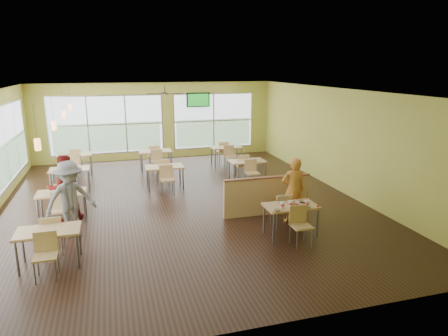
{
  "coord_description": "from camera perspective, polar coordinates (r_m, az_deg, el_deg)",
  "views": [
    {
      "loc": [
        -1.89,
        -10.92,
        3.86
      ],
      "look_at": [
        0.95,
        -1.06,
        1.23
      ],
      "focal_mm": 32.0,
      "sensor_mm": 36.0,
      "label": 1
    }
  ],
  "objects": [
    {
      "name": "wrapper_mid",
      "position": [
        9.46,
        10.0,
        -4.86
      ],
      "size": [
        0.27,
        0.26,
        0.06
      ],
      "primitive_type": "ellipsoid",
      "rotation": [
        0.0,
        0.0,
        -0.31
      ],
      "color": "olive",
      "rests_on": "main_table"
    },
    {
      "name": "ketchup_cup",
      "position": [
        9.38,
        13.29,
        -5.31
      ],
      "size": [
        0.06,
        0.06,
        0.02
      ],
      "primitive_type": "cylinder",
      "color": "#A21009",
      "rests_on": "main_table"
    },
    {
      "name": "cup_red_far",
      "position": [
        9.31,
        11.74,
        -4.95
      ],
      "size": [
        0.11,
        0.11,
        0.38
      ],
      "color": "white",
      "rests_on": "main_table"
    },
    {
      "name": "wrapper_right",
      "position": [
        9.25,
        11.92,
        -5.49
      ],
      "size": [
        0.16,
        0.16,
        0.03
      ],
      "primitive_type": "ellipsoid",
      "rotation": [
        0.0,
        0.0,
        0.37
      ],
      "color": "olive",
      "rests_on": "main_table"
    },
    {
      "name": "ceiling_fan",
      "position": [
        14.08,
        -8.45,
        10.51
      ],
      "size": [
        1.25,
        1.25,
        0.29
      ],
      "color": "#2D2119",
      "rests_on": "ceiling"
    },
    {
      "name": "wrapper_left",
      "position": [
        8.95,
        7.55,
        -5.96
      ],
      "size": [
        0.2,
        0.19,
        0.04
      ],
      "primitive_type": "ellipsoid",
      "rotation": [
        0.0,
        0.0,
        0.29
      ],
      "color": "olive",
      "rests_on": "main_table"
    },
    {
      "name": "patron_maroon",
      "position": [
        10.91,
        -21.83,
        -2.67
      ],
      "size": [
        0.97,
        0.83,
        1.71
      ],
      "primitive_type": "imported",
      "rotation": [
        0.0,
        0.0,
        3.39
      ],
      "color": "maroon",
      "rests_on": "floor"
    },
    {
      "name": "window_bays",
      "position": [
        14.22,
        -18.92,
        3.95
      ],
      "size": [
        9.24,
        10.24,
        2.38
      ],
      "color": "white",
      "rests_on": "room"
    },
    {
      "name": "cup_yellow",
      "position": [
        9.25,
        9.48,
        -5.0
      ],
      "size": [
        0.1,
        0.1,
        0.37
      ],
      "color": "white",
      "rests_on": "main_table"
    },
    {
      "name": "cup_red_near",
      "position": [
        9.29,
        10.39,
        -5.04
      ],
      "size": [
        0.08,
        0.08,
        0.3
      ],
      "color": "white",
      "rests_on": "main_table"
    },
    {
      "name": "dining_tables",
      "position": [
        13.07,
        -11.87,
        -0.24
      ],
      "size": [
        6.92,
        8.72,
        0.87
      ],
      "color": "tan",
      "rests_on": "floor"
    },
    {
      "name": "food_basket",
      "position": [
        9.58,
        11.37,
        -4.68
      ],
      "size": [
        0.23,
        0.23,
        0.05
      ],
      "color": "black",
      "rests_on": "main_table"
    },
    {
      "name": "cup_blue",
      "position": [
        9.12,
        8.33,
        -5.24
      ],
      "size": [
        0.1,
        0.1,
        0.37
      ],
      "color": "white",
      "rests_on": "main_table"
    },
    {
      "name": "man_plaid",
      "position": [
        10.18,
        9.83,
        -3.13
      ],
      "size": [
        0.64,
        0.45,
        1.67
      ],
      "primitive_type": "imported",
      "rotation": [
        0.0,
        0.0,
        3.05
      ],
      "color": "#CB3F16",
      "rests_on": "floor"
    },
    {
      "name": "main_table",
      "position": [
        9.4,
        9.52,
        -5.93
      ],
      "size": [
        1.22,
        1.52,
        0.87
      ],
      "color": "tan",
      "rests_on": "floor"
    },
    {
      "name": "tv_backwall",
      "position": [
        17.28,
        -3.72,
        9.68
      ],
      "size": [
        1.0,
        0.07,
        0.6
      ],
      "color": "black",
      "rests_on": "wall_back"
    },
    {
      "name": "room",
      "position": [
        11.31,
        -6.12,
        2.77
      ],
      "size": [
        12.0,
        12.04,
        3.2
      ],
      "color": "black",
      "rests_on": "ground"
    },
    {
      "name": "pendant_lights",
      "position": [
        11.76,
        -22.48,
        6.43
      ],
      "size": [
        0.11,
        7.31,
        0.86
      ],
      "color": "#2D2119",
      "rests_on": "ceiling"
    },
    {
      "name": "half_wall_divider",
      "position": [
        10.68,
        6.17,
        -3.91
      ],
      "size": [
        2.4,
        0.14,
        1.04
      ],
      "color": "tan",
      "rests_on": "floor"
    },
    {
      "name": "patron_grey",
      "position": [
        9.83,
        -21.1,
        -4.16
      ],
      "size": [
        1.34,
        1.09,
        1.8
      ],
      "primitive_type": "imported",
      "rotation": [
        0.0,
        0.0,
        0.43
      ],
      "color": "slate",
      "rests_on": "floor"
    }
  ]
}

